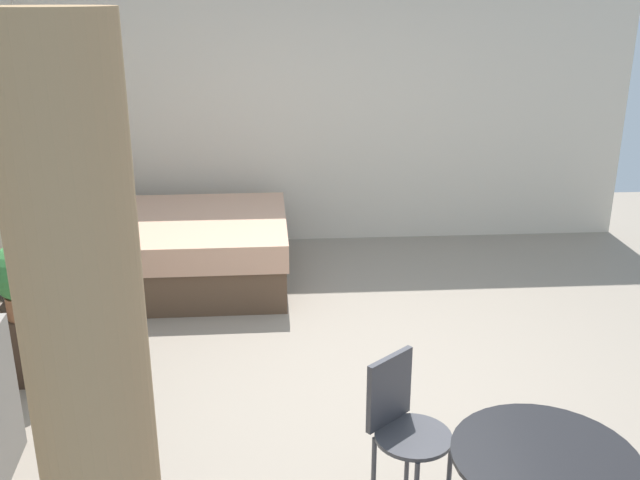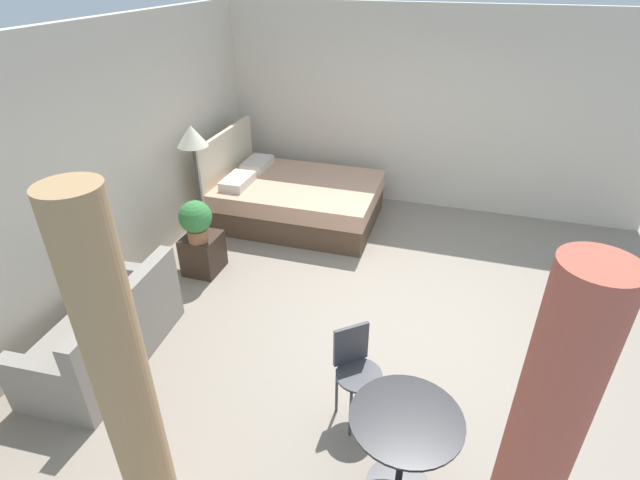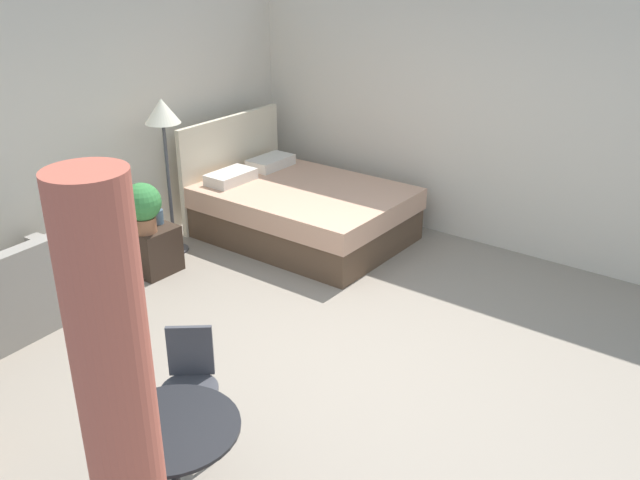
% 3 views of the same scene
% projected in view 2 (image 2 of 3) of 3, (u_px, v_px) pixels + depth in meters
% --- Properties ---
extents(ground_plane, '(8.71, 9.05, 0.02)m').
position_uv_depth(ground_plane, '(386.00, 312.00, 5.20)').
color(ground_plane, gray).
extents(wall_back, '(8.71, 0.12, 2.80)m').
position_uv_depth(wall_back, '(120.00, 158.00, 5.26)').
color(wall_back, beige).
rests_on(wall_back, ground).
extents(wall_right, '(0.12, 6.05, 2.80)m').
position_uv_depth(wall_right, '(430.00, 112.00, 6.84)').
color(wall_right, beige).
rests_on(wall_right, ground).
extents(bed, '(1.61, 2.21, 1.22)m').
position_uv_depth(bed, '(295.00, 199.00, 6.88)').
color(bed, brown).
rests_on(bed, ground).
extents(couch, '(1.59, 0.88, 0.82)m').
position_uv_depth(couch, '(108.00, 335.00, 4.46)').
color(couch, gray).
rests_on(couch, ground).
extents(nightstand, '(0.44, 0.40, 0.47)m').
position_uv_depth(nightstand, '(203.00, 253.00, 5.77)').
color(nightstand, '#38281E').
rests_on(nightstand, ground).
extents(potted_plant, '(0.37, 0.37, 0.49)m').
position_uv_depth(potted_plant, '(196.00, 219.00, 5.42)').
color(potted_plant, '#935B3D').
rests_on(potted_plant, nightstand).
extents(vase, '(0.10, 0.10, 0.15)m').
position_uv_depth(vase, '(203.00, 226.00, 5.72)').
color(vase, slate).
rests_on(vase, nightstand).
extents(floor_lamp, '(0.36, 0.36, 1.64)m').
position_uv_depth(floor_lamp, '(193.00, 145.00, 5.62)').
color(floor_lamp, '#3F3F44').
rests_on(floor_lamp, ground).
extents(balcony_table, '(0.75, 0.75, 0.72)m').
position_uv_depth(balcony_table, '(404.00, 440.00, 3.22)').
color(balcony_table, black).
rests_on(balcony_table, ground).
extents(cafe_chair_near_window, '(0.52, 0.52, 0.85)m').
position_uv_depth(cafe_chair_near_window, '(355.00, 365.00, 3.78)').
color(cafe_chair_near_window, '#3F3F44').
rests_on(cafe_chair_near_window, ground).
extents(curtain_right, '(0.31, 0.31, 2.43)m').
position_uv_depth(curtain_right, '(124.00, 384.00, 2.71)').
color(curtain_right, tan).
rests_on(curtain_right, ground).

